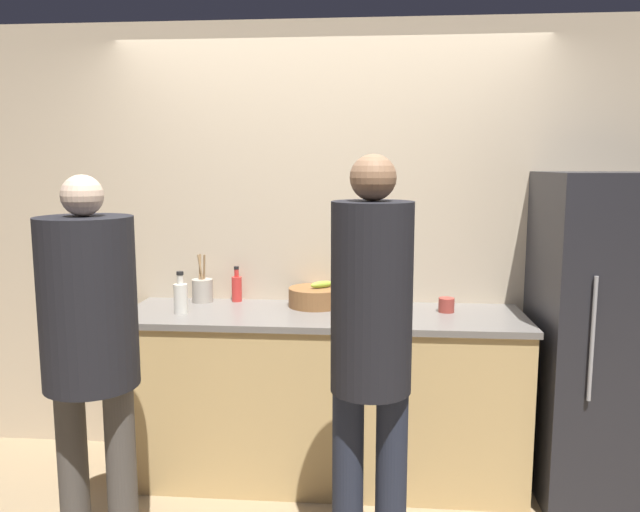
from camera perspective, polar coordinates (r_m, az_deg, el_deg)
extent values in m
plane|color=#9E8460|center=(3.50, -0.23, -22.10)|extent=(14.00, 14.00, 0.00)
cube|color=#C6B293|center=(3.75, 0.73, 1.07)|extent=(5.20, 0.06, 2.60)
cube|color=tan|center=(3.64, 0.31, -12.79)|extent=(2.19, 0.65, 0.92)
cube|color=slate|center=(3.50, 0.32, -5.43)|extent=(2.22, 0.68, 0.03)
cube|color=#232328|center=(3.68, 25.17, -6.70)|extent=(0.77, 0.71, 1.74)
cylinder|color=#99999E|center=(3.25, 23.64, -6.98)|extent=(0.02, 0.02, 0.61)
cylinder|color=#4C4742|center=(3.12, -21.61, -18.08)|extent=(0.13, 0.13, 0.83)
cylinder|color=#4C4742|center=(3.03, -17.66, -18.67)|extent=(0.13, 0.13, 0.83)
cylinder|color=black|center=(2.82, -20.44, -4.01)|extent=(0.40, 0.40, 0.73)
sphere|color=beige|center=(2.76, -20.92, 5.19)|extent=(0.17, 0.17, 0.17)
cylinder|color=#232838|center=(2.77, 2.55, -20.56)|extent=(0.13, 0.13, 0.87)
cylinder|color=#232838|center=(2.77, 6.50, -20.61)|extent=(0.13, 0.13, 0.87)
cylinder|color=black|center=(2.48, 4.74, -3.82)|extent=(0.33, 0.33, 0.76)
sphere|color=#936B4C|center=(2.42, 4.88, 7.16)|extent=(0.18, 0.18, 0.18)
cylinder|color=brown|center=(3.62, -0.42, -3.77)|extent=(0.31, 0.31, 0.11)
ellipsoid|color=#99BC38|center=(3.61, 0.19, -2.62)|extent=(0.15, 0.12, 0.04)
cylinder|color=#ADA393|center=(3.80, -10.69, -3.12)|extent=(0.12, 0.12, 0.14)
cylinder|color=#99754C|center=(3.78, -10.93, -1.57)|extent=(0.01, 0.05, 0.23)
cylinder|color=#99754C|center=(3.78, -10.55, -1.56)|extent=(0.03, 0.05, 0.23)
cylinder|color=#99754C|center=(3.77, -10.79, -1.61)|extent=(0.05, 0.01, 0.23)
cylinder|color=silver|center=(3.53, -12.61, -3.84)|extent=(0.08, 0.08, 0.17)
cylinder|color=silver|center=(3.51, -12.66, -2.11)|extent=(0.03, 0.03, 0.05)
cylinder|color=black|center=(3.50, -12.68, -1.54)|extent=(0.04, 0.04, 0.02)
cylinder|color=red|center=(3.78, -7.61, -3.02)|extent=(0.06, 0.06, 0.15)
cylinder|color=red|center=(3.76, -7.64, -1.56)|extent=(0.03, 0.03, 0.05)
cylinder|color=black|center=(3.76, -7.65, -1.08)|extent=(0.03, 0.03, 0.02)
cylinder|color=#A33D33|center=(3.56, 11.48, -4.41)|extent=(0.09, 0.09, 0.08)
cylinder|color=#9E6042|center=(3.68, 4.63, -3.66)|extent=(0.12, 0.12, 0.10)
sphere|color=#2D6B33|center=(3.66, 4.65, -1.88)|extent=(0.15, 0.15, 0.15)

